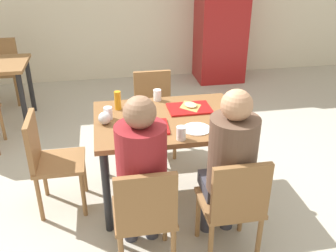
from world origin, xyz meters
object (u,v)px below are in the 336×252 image
person_in_red (141,169)px  pizza_slice_a (142,126)px  chair_near_left (145,213)px  soda_can (227,105)px  paper_plate_near_edge (197,129)px  pizza_slice_b (190,105)px  chair_left_end (48,157)px  tray_red_near (145,127)px  background_chair_far (3,66)px  plastic_cup_c (108,113)px  paper_plate_center (143,107)px  tray_red_far (189,108)px  drink_fridge (221,18)px  plastic_cup_a (157,95)px  chair_near_right (234,203)px  main_table (168,128)px  foil_bundle (105,118)px  person_in_brown_jacket (230,160)px  chair_far_side (154,107)px  plastic_cup_b (181,133)px  condiment_bottle (118,100)px

person_in_red → pizza_slice_a: size_ratio=6.21×
chair_near_left → soda_can: (0.80, 0.84, 0.32)m
paper_plate_near_edge → pizza_slice_b: 0.40m
chair_left_end → pizza_slice_b: size_ratio=4.04×
tray_red_near → pizza_slice_b: (0.43, 0.31, 0.02)m
tray_red_near → background_chair_far: size_ratio=0.43×
plastic_cup_c → paper_plate_center: bearing=30.5°
soda_can → tray_red_far: bearing=159.8°
drink_fridge → plastic_cup_a: bearing=-118.6°
chair_near_right → tray_red_far: chair_near_right is taller
background_chair_far → main_table: bearing=-54.4°
chair_near_left → tray_red_near: chair_near_left is taller
chair_left_end → plastic_cup_a: plastic_cup_a is taller
person_in_red → foil_bundle: person_in_red is taller
chair_near_left → drink_fridge: bearing=66.2°
chair_near_left → chair_near_right: (0.59, 0.00, 0.00)m
tray_red_far → foil_bundle: foil_bundle is taller
chair_left_end → paper_plate_near_edge: size_ratio=3.82×
person_in_red → background_chair_far: size_ratio=1.49×
chair_near_left → pizza_slice_b: chair_near_left is taller
pizza_slice_b → person_in_brown_jacket: bearing=-84.9°
foil_bundle → soda_can: bearing=2.5°
chair_far_side → pizza_slice_b: chair_far_side is taller
tray_red_near → plastic_cup_b: bearing=-42.6°
chair_left_end → condiment_bottle: 0.72m
chair_left_end → paper_plate_center: (0.80, 0.24, 0.27)m
pizza_slice_b → plastic_cup_b: 0.56m
paper_plate_near_edge → soda_can: bearing=38.8°
paper_plate_center → foil_bundle: foil_bundle is taller
tray_red_near → plastic_cup_b: 0.33m
tray_red_near → person_in_brown_jacket: bearing=-46.3°
tray_red_far → chair_far_side: bearing=106.7°
person_in_red → person_in_brown_jacket: same height
paper_plate_near_edge → soda_can: 0.42m
chair_near_left → pizza_slice_a: chair_near_left is taller
person_in_red → tray_red_near: person_in_red is taller
foil_bundle → chair_far_side: bearing=59.1°
person_in_red → paper_plate_center: person_in_red is taller
paper_plate_center → plastic_cup_a: (0.15, 0.13, 0.05)m
condiment_bottle → plastic_cup_c: bearing=-117.0°
person_in_red → plastic_cup_a: person_in_red is taller
chair_near_right → person_in_red: person_in_red is taller
tray_red_near → paper_plate_center: bearing=85.7°
plastic_cup_c → drink_fridge: bearing=57.2°
chair_near_left → foil_bundle: size_ratio=8.41×
background_chair_far → plastic_cup_b: bearing=-57.6°
tray_red_near → plastic_cup_c: (-0.27, 0.22, 0.04)m
soda_can → foil_bundle: soda_can is taller
chair_far_side → condiment_bottle: 0.78m
main_table → plastic_cup_a: 0.40m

